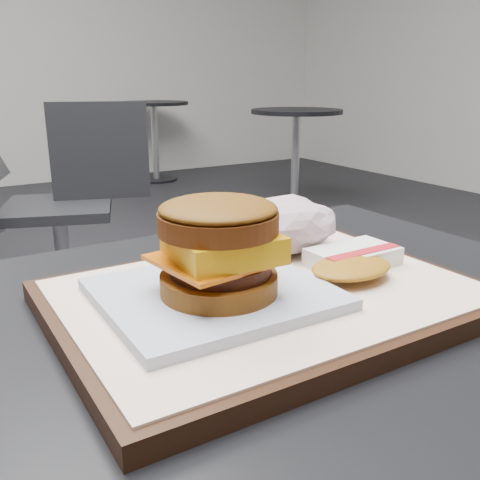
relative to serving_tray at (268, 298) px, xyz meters
name	(u,v)px	position (x,y,z in m)	size (l,w,h in m)	color
serving_tray	(268,298)	(0.00, 0.00, 0.00)	(0.38, 0.28, 0.02)	black
breakfast_sandwich	(217,259)	(-0.05, 0.00, 0.05)	(0.19, 0.17, 0.09)	silver
hash_brown	(352,261)	(0.10, -0.01, 0.02)	(0.12, 0.09, 0.02)	white
crumpled_wrapper	(281,224)	(0.08, 0.09, 0.04)	(0.13, 0.11, 0.06)	silver
neighbor_chair	(74,194)	(0.28, 1.83, -0.27)	(0.65, 0.54, 0.88)	#A9A9AE
bg_table_near	(296,136)	(2.15, 2.78, -0.22)	(0.66, 0.66, 0.75)	black
bg_table_far	(154,122)	(1.75, 4.48, -0.22)	(0.66, 0.66, 0.75)	black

